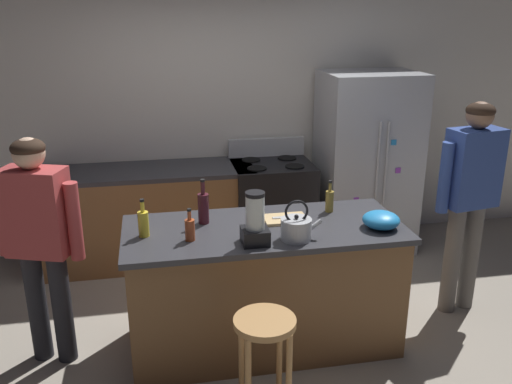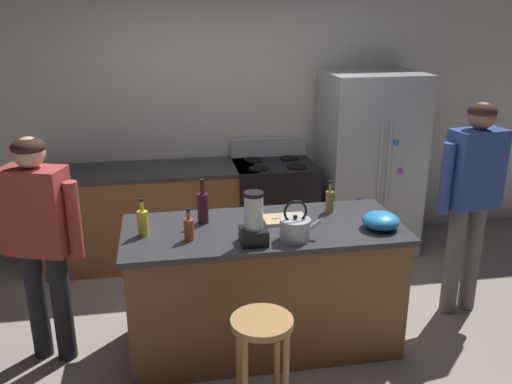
# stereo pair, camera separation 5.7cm
# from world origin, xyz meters

# --- Properties ---
(ground_plane) EXTENTS (14.00, 14.00, 0.00)m
(ground_plane) POSITION_xyz_m (0.00, 0.00, 0.00)
(ground_plane) COLOR #9E9384
(back_wall) EXTENTS (8.00, 0.10, 2.70)m
(back_wall) POSITION_xyz_m (0.00, 1.95, 1.35)
(back_wall) COLOR silver
(back_wall) RESTS_ON ground_plane
(kitchen_island) EXTENTS (1.91, 0.81, 0.91)m
(kitchen_island) POSITION_xyz_m (0.00, 0.00, 0.46)
(kitchen_island) COLOR brown
(kitchen_island) RESTS_ON ground_plane
(back_counter_run) EXTENTS (2.00, 0.64, 0.91)m
(back_counter_run) POSITION_xyz_m (-0.80, 1.55, 0.46)
(back_counter_run) COLOR brown
(back_counter_run) RESTS_ON ground_plane
(refrigerator) EXTENTS (0.90, 0.73, 1.76)m
(refrigerator) POSITION_xyz_m (1.34, 1.50, 0.88)
(refrigerator) COLOR #B7BABF
(refrigerator) RESTS_ON ground_plane
(stove_range) EXTENTS (0.76, 0.65, 1.09)m
(stove_range) POSITION_xyz_m (0.40, 1.52, 0.47)
(stove_range) COLOR black
(stove_range) RESTS_ON ground_plane
(person_by_island_left) EXTENTS (0.59, 0.34, 1.58)m
(person_by_island_left) POSITION_xyz_m (-1.47, 0.10, 0.95)
(person_by_island_left) COLOR #26262B
(person_by_island_left) RESTS_ON ground_plane
(person_by_sink_right) EXTENTS (0.60, 0.28, 1.69)m
(person_by_sink_right) POSITION_xyz_m (1.64, 0.18, 1.02)
(person_by_sink_right) COLOR #66605B
(person_by_sink_right) RESTS_ON ground_plane
(bar_stool) EXTENTS (0.36, 0.36, 0.67)m
(bar_stool) POSITION_xyz_m (-0.15, -0.75, 0.52)
(bar_stool) COLOR #B7844C
(bar_stool) RESTS_ON ground_plane
(blender_appliance) EXTENTS (0.17, 0.17, 0.34)m
(blender_appliance) POSITION_xyz_m (-0.11, -0.25, 1.06)
(blender_appliance) COLOR black
(blender_appliance) RESTS_ON kitchen_island
(bottle_vinegar) EXTENTS (0.06, 0.06, 0.24)m
(bottle_vinegar) POSITION_xyz_m (0.53, 0.20, 1.00)
(bottle_vinegar) COLOR olive
(bottle_vinegar) RESTS_ON kitchen_island
(bottle_soda) EXTENTS (0.07, 0.07, 0.26)m
(bottle_soda) POSITION_xyz_m (-0.80, -0.01, 1.01)
(bottle_soda) COLOR yellow
(bottle_soda) RESTS_ON kitchen_island
(bottle_cooking_sauce) EXTENTS (0.06, 0.06, 0.22)m
(bottle_cooking_sauce) POSITION_xyz_m (-0.51, -0.13, 0.99)
(bottle_cooking_sauce) COLOR #B24C26
(bottle_cooking_sauce) RESTS_ON kitchen_island
(bottle_wine) EXTENTS (0.08, 0.08, 0.32)m
(bottle_wine) POSITION_xyz_m (-0.40, 0.15, 1.03)
(bottle_wine) COLOR #471923
(bottle_wine) RESTS_ON kitchen_island
(mixing_bowl) EXTENTS (0.25, 0.25, 0.11)m
(mixing_bowl) POSITION_xyz_m (0.77, -0.17, 0.97)
(mixing_bowl) COLOR #268CD8
(mixing_bowl) RESTS_ON kitchen_island
(tea_kettle) EXTENTS (0.28, 0.20, 0.27)m
(tea_kettle) POSITION_xyz_m (0.16, -0.24, 0.99)
(tea_kettle) COLOR #B7BABF
(tea_kettle) RESTS_ON kitchen_island
(cutting_board) EXTENTS (0.30, 0.20, 0.02)m
(cutting_board) POSITION_xyz_m (0.17, 0.09, 0.92)
(cutting_board) COLOR tan
(cutting_board) RESTS_ON kitchen_island
(chef_knife) EXTENTS (0.22, 0.03, 0.01)m
(chef_knife) POSITION_xyz_m (0.19, 0.09, 0.94)
(chef_knife) COLOR #B7BABF
(chef_knife) RESTS_ON cutting_board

